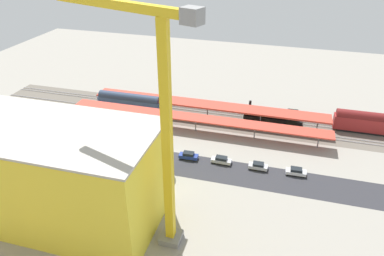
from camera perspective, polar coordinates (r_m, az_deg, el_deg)
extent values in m
plane|color=gray|center=(86.68, -3.10, -4.48)|extent=(199.10, 199.10, 0.00)
cube|color=#665E54|center=(104.97, 0.83, 2.01)|extent=(124.59, 15.59, 0.01)
cube|color=#2D2D33|center=(84.62, -3.69, -5.44)|extent=(124.53, 10.37, 0.01)
cube|color=#9E9EA8|center=(108.19, 1.37, 2.99)|extent=(124.43, 1.49, 0.12)
cube|color=#9E9EA8|center=(106.94, 1.17, 2.66)|extent=(124.43, 1.49, 0.12)
cube|color=#9E9EA8|center=(102.84, 0.48, 1.51)|extent=(124.43, 1.49, 0.12)
cube|color=#9E9EA8|center=(101.62, 0.26, 1.15)|extent=(124.43, 1.49, 0.12)
cube|color=#C63D2D|center=(95.28, 0.59, 1.63)|extent=(69.84, 5.23, 0.35)
cylinder|color=slate|center=(94.26, 19.36, -1.94)|extent=(0.30, 0.30, 3.72)
cylinder|color=slate|center=(93.95, 9.87, -0.69)|extent=(0.30, 0.30, 3.72)
cylinder|color=slate|center=(96.24, 0.58, 0.56)|extent=(0.30, 0.30, 3.72)
cylinder|color=slate|center=(100.95, -8.06, 1.71)|extent=(0.30, 0.30, 3.72)
cylinder|color=slate|center=(107.75, -15.79, 2.70)|extent=(0.30, 0.30, 3.72)
cube|color=#C63D2D|center=(101.73, 2.48, 3.70)|extent=(66.69, 6.05, 0.50)
cylinder|color=slate|center=(101.13, 19.21, 0.38)|extent=(0.30, 0.30, 3.96)
cylinder|color=slate|center=(100.82, 10.77, 1.50)|extent=(0.30, 0.30, 3.96)
cylinder|color=slate|center=(102.71, 2.45, 2.57)|extent=(0.30, 0.30, 3.96)
cylinder|color=slate|center=(106.70, -5.42, 3.54)|extent=(0.30, 0.30, 3.96)
cylinder|color=slate|center=(112.56, -12.61, 4.36)|extent=(0.30, 0.30, 3.96)
cube|color=black|center=(104.63, 12.61, 1.46)|extent=(16.29, 2.69, 1.00)
cylinder|color=black|center=(103.82, 11.93, 2.49)|extent=(13.40, 2.94, 2.79)
cube|color=black|center=(104.08, 15.55, 1.70)|extent=(2.93, 3.03, 3.54)
cylinder|color=black|center=(103.23, 9.19, 3.90)|extent=(0.70, 0.70, 1.40)
cube|color=black|center=(106.92, 26.01, -0.50)|extent=(16.31, 2.53, 0.60)
cube|color=maroon|center=(105.99, 26.26, 0.49)|extent=(18.12, 3.14, 3.62)
cylinder|color=maroon|center=(105.12, 26.50, 1.47)|extent=(17.40, 3.13, 2.94)
cube|color=black|center=(108.64, -9.74, 2.73)|extent=(17.29, 2.48, 0.60)
cube|color=#384C72|center=(107.75, -9.83, 3.72)|extent=(19.22, 3.08, 3.53)
cylinder|color=#273550|center=(106.91, -9.92, 4.69)|extent=(18.45, 3.07, 2.87)
cube|color=black|center=(83.75, 16.05, -7.00)|extent=(3.76, 1.90, 0.30)
cube|color=silver|center=(83.45, 16.10, -6.71)|extent=(4.47, 2.00, 0.75)
cube|color=#1E2328|center=(83.06, 16.16, -6.33)|extent=(2.52, 1.71, 0.61)
cube|color=black|center=(83.59, 10.37, -6.30)|extent=(3.60, 1.82, 0.30)
cube|color=silver|center=(83.29, 10.40, -6.00)|extent=(4.28, 1.90, 0.76)
cube|color=#1E2328|center=(82.92, 10.44, -5.63)|extent=(2.40, 1.66, 0.56)
cube|color=black|center=(84.44, 4.64, -5.45)|extent=(3.95, 1.77, 0.30)
cube|color=silver|center=(84.15, 4.65, -5.16)|extent=(4.70, 1.85, 0.73)
cube|color=#1E2328|center=(83.76, 4.67, -4.77)|extent=(2.64, 1.60, 0.65)
cube|color=black|center=(85.64, -0.55, -4.78)|extent=(3.83, 1.89, 0.30)
cube|color=navy|center=(85.33, -0.55, -4.48)|extent=(4.54, 1.99, 0.81)
cube|color=#1E2328|center=(84.92, -0.55, -4.07)|extent=(2.57, 1.69, 0.66)
cube|color=black|center=(88.29, -5.49, -3.78)|extent=(3.51, 1.88, 0.30)
cube|color=#474C51|center=(88.01, -5.50, -3.49)|extent=(4.17, 1.97, 0.76)
cube|color=#1E2328|center=(87.67, -5.52, -3.14)|extent=(2.35, 1.71, 0.51)
cube|color=black|center=(91.62, -10.94, -2.88)|extent=(3.75, 1.92, 0.30)
cube|color=silver|center=(91.32, -10.98, -2.58)|extent=(4.46, 2.02, 0.86)
cube|color=#1E2328|center=(90.93, -11.02, -2.18)|extent=(2.52, 1.73, 0.64)
cube|color=yellow|center=(69.06, -20.30, -7.10)|extent=(35.66, 18.34, 18.52)
cube|color=#B7B2A8|center=(64.20, -21.74, -0.25)|extent=(36.26, 18.94, 0.40)
cube|color=gray|center=(66.01, -3.34, -16.86)|extent=(3.60, 3.60, 1.20)
cube|color=yellow|center=(54.15, -3.90, -3.09)|extent=(1.40, 1.40, 38.42)
cube|color=yellow|center=(52.28, -12.33, 18.62)|extent=(22.00, 8.36, 1.20)
cube|color=gray|center=(44.00, 0.03, 17.32)|extent=(2.91, 2.66, 2.00)
cube|color=black|center=(84.89, -15.54, -6.29)|extent=(9.26, 2.58, 0.50)
cube|color=white|center=(83.46, -15.11, -5.52)|extent=(7.24, 2.71, 2.78)
cube|color=maroon|center=(85.98, -17.66, -5.00)|extent=(2.16, 2.45, 2.34)
cylinder|color=brown|center=(86.56, -15.60, -4.39)|extent=(0.40, 0.40, 3.37)
sphere|color=#38843D|center=(84.94, -15.88, -2.65)|extent=(4.02, 4.02, 4.02)
cylinder|color=brown|center=(80.73, -5.38, -5.84)|extent=(0.46, 0.46, 3.69)
sphere|color=#38843D|center=(78.52, -5.51, -3.47)|extent=(6.08, 6.08, 6.08)
cylinder|color=brown|center=(93.57, -23.07, -2.99)|extent=(0.36, 0.36, 3.62)
sphere|color=#38843D|center=(91.86, -23.50, -1.12)|extent=(4.96, 4.96, 4.96)
cylinder|color=brown|center=(90.38, -19.13, -3.37)|extent=(0.37, 0.37, 3.58)
sphere|color=#2D7233|center=(88.63, -19.50, -1.45)|extent=(4.94, 4.94, 4.94)
cylinder|color=#333333|center=(97.34, -17.56, -0.11)|extent=(0.16, 0.16, 5.10)
cube|color=black|center=(95.97, -17.82, 1.45)|extent=(0.36, 0.36, 0.90)
sphere|color=green|center=(95.96, -17.96, 1.62)|extent=(0.20, 0.20, 0.20)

